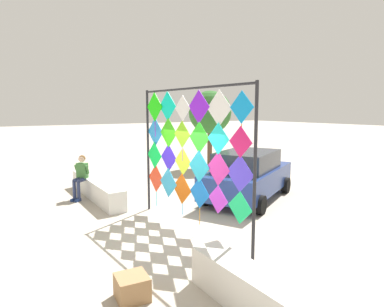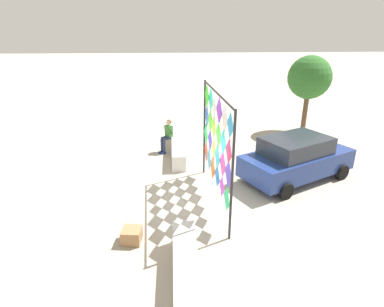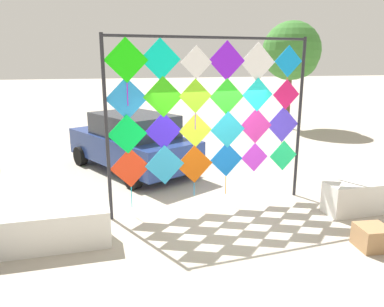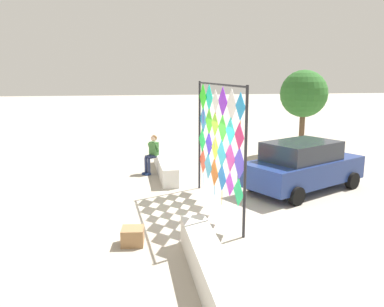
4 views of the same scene
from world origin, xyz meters
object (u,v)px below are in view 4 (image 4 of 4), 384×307
object	(u,v)px
seated_vendor	(152,151)
kite_display_rack	(218,135)
parked_car	(303,166)
cardboard_box_large	(133,236)
tree_palm_like	(304,93)

from	to	relation	value
seated_vendor	kite_display_rack	bearing A→B (deg)	19.76
parked_car	cardboard_box_large	world-z (taller)	parked_car
kite_display_rack	tree_palm_like	size ratio (longest dim) A/B	1.08
kite_display_rack	cardboard_box_large	distance (m)	3.82
seated_vendor	tree_palm_like	distance (m)	8.14
kite_display_rack	seated_vendor	size ratio (longest dim) A/B	2.90
parked_car	cardboard_box_large	bearing A→B (deg)	-58.65
kite_display_rack	cardboard_box_large	xyz separation A→B (m)	(2.17, -2.48, -1.94)
parked_car	kite_display_rack	bearing A→B (deg)	-68.04
kite_display_rack	seated_vendor	distance (m)	4.83
kite_display_rack	tree_palm_like	xyz separation A→B (m)	(-7.11, 5.82, 0.79)
kite_display_rack	parked_car	xyz separation A→B (m)	(-1.30, 3.21, -1.29)
kite_display_rack	tree_palm_like	world-z (taller)	tree_palm_like
parked_car	tree_palm_like	world-z (taller)	tree_palm_like
kite_display_rack	tree_palm_like	bearing A→B (deg)	140.68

